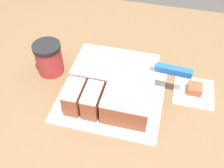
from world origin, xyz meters
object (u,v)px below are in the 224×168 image
cake_board (112,93)px  brownie (195,89)px  cake (114,83)px  coffee_cup (49,58)px  knife (163,69)px

cake_board → brownie: size_ratio=7.09×
cake → brownie: 0.26m
cake_board → cake: cake is taller
cake → brownie: cake is taller
coffee_cup → brownie: bearing=1.8°
cake_board → cake: (0.00, 0.00, 0.04)m
knife → brownie: bearing=-168.2°
knife → coffee_cup: size_ratio=2.84×
knife → brownie: (0.11, 0.02, -0.08)m
coffee_cup → brownie: coffee_cup is taller
brownie → cake: bearing=-165.4°
cake_board → knife: knife is taller
cake_board → brownie: (0.25, 0.07, 0.02)m
knife → coffee_cup: bearing=3.5°
coffee_cup → cake_board: bearing=-13.1°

